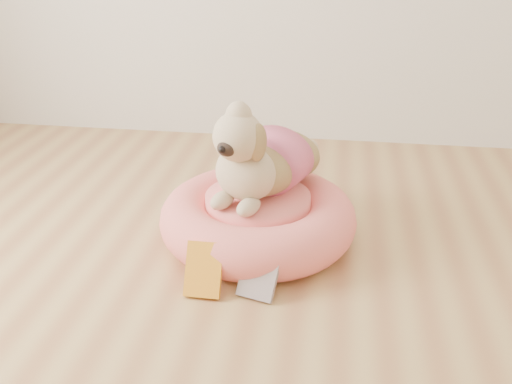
# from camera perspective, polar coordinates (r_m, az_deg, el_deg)

# --- Properties ---
(pet_bed) EXTENTS (0.75, 0.75, 0.19)m
(pet_bed) POSITION_cam_1_polar(r_m,az_deg,el_deg) (2.19, 0.19, -2.63)
(pet_bed) COLOR #FF7463
(pet_bed) RESTS_ON floor
(dog) EXTENTS (0.55, 0.64, 0.40)m
(dog) POSITION_cam_1_polar(r_m,az_deg,el_deg) (2.09, 0.48, 4.95)
(dog) COLOR olive
(dog) RESTS_ON pet_bed
(book_yellow) EXTENTS (0.12, 0.12, 0.17)m
(book_yellow) POSITION_cam_1_polar(r_m,az_deg,el_deg) (1.90, -5.24, -7.73)
(book_yellow) COLOR yellow
(book_yellow) RESTS_ON floor
(book_white) EXTENTS (0.15, 0.16, 0.17)m
(book_white) POSITION_cam_1_polar(r_m,az_deg,el_deg) (1.89, 0.43, -7.85)
(book_white) COLOR white
(book_white) RESTS_ON floor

